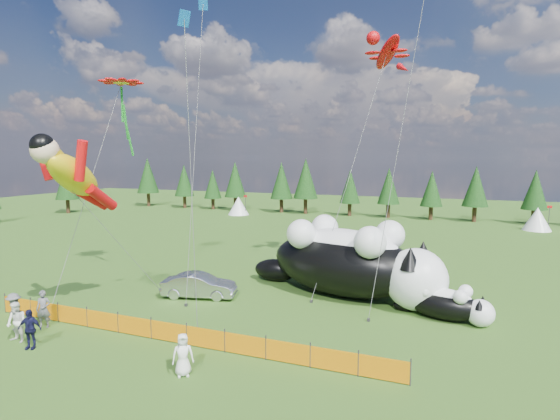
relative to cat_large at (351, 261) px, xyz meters
name	(u,v)px	position (x,y,z in m)	size (l,w,h in m)	color
ground	(202,320)	(-6.55, -6.97, -2.30)	(160.00, 160.00, 0.00)	#11380A
safety_fence	(169,332)	(-6.55, -9.97, -1.79)	(22.06, 0.06, 1.10)	#262626
tree_line	(362,190)	(-6.55, 38.03, 1.70)	(90.00, 4.00, 8.00)	black
festival_tents	(440,215)	(4.45, 33.03, -0.90)	(50.00, 3.20, 2.80)	white
cat_large	(351,261)	(0.00, 0.00, 0.00)	(13.17, 7.08, 4.83)	black
cat_small	(448,303)	(5.71, -2.09, -1.38)	(5.26, 2.76, 1.93)	black
car	(199,286)	(-8.78, -3.67, -1.54)	(1.60, 4.59, 1.51)	#BABABF
spectator_a	(43,309)	(-13.63, -10.77, -1.33)	(0.70, 0.46, 1.93)	#58575C
spectator_b	(16,322)	(-13.23, -12.58, -1.33)	(0.94, 0.56, 1.94)	white
spectator_c	(30,329)	(-12.02, -12.87, -1.37)	(1.08, 0.55, 1.85)	black
spectator_d	(14,312)	(-14.66, -11.60, -1.33)	(1.24, 0.64, 1.92)	#58575C
spectator_e	(183,355)	(-4.10, -12.44, -1.43)	(0.85, 0.55, 1.74)	white
superhero_kite	(74,176)	(-12.47, -9.46, 5.46)	(6.04, 8.73, 10.96)	yellow
gecko_kite	(387,53)	(1.08, 5.51, 13.64)	(5.71, 10.99, 17.97)	red
flower_kite	(121,85)	(-14.61, -3.20, 11.09)	(3.48, 8.71, 15.08)	red
diamond_kite_a	(202,15)	(-10.61, 0.42, 16.02)	(2.72, 6.48, 20.35)	blue
diamond_kite_c	(185,41)	(-5.39, -9.75, 11.40)	(0.56, 0.92, 15.29)	blue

